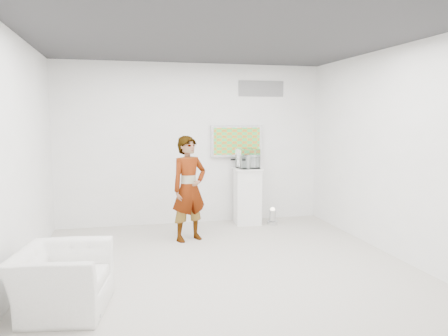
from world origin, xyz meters
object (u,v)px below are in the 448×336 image
at_px(tv, 236,141).
at_px(pedestal, 247,196).
at_px(person, 189,189).
at_px(armchair, 62,280).
at_px(floor_uplight, 273,216).

bearing_deg(tv, pedestal, -62.16).
height_order(tv, person, tv).
bearing_deg(pedestal, armchair, -132.59).
bearing_deg(pedestal, tv, 117.84).
bearing_deg(tv, person, -133.61).
height_order(armchair, floor_uplight, armchair).
bearing_deg(armchair, person, -26.34).
xyz_separation_m(pedestal, floor_uplight, (0.43, -0.21, -0.37)).
height_order(tv, floor_uplight, tv).
height_order(pedestal, floor_uplight, pedestal).
relative_size(pedestal, floor_uplight, 3.39).
height_order(person, armchair, person).
xyz_separation_m(person, pedestal, (1.24, 0.88, -0.33)).
distance_m(tv, person, 1.74).
relative_size(tv, pedestal, 0.95).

